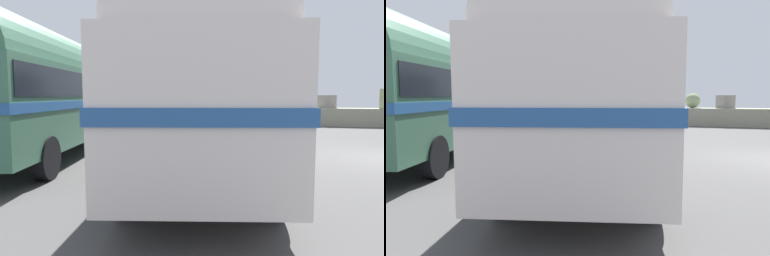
% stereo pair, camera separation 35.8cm
% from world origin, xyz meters
% --- Properties ---
extents(breakwater, '(31.36, 2.37, 2.33)m').
position_xyz_m(breakwater, '(0.32, 11.80, 0.71)').
color(breakwater, gray).
rests_on(breakwater, ground).
extents(vintage_coach, '(4.32, 8.90, 3.70)m').
position_xyz_m(vintage_coach, '(-4.88, -3.41, 2.05)').
color(vintage_coach, black).
rests_on(vintage_coach, ground).
extents(second_coach, '(4.58, 8.91, 3.70)m').
position_xyz_m(second_coach, '(-9.77, -2.42, 2.05)').
color(second_coach, black).
rests_on(second_coach, ground).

